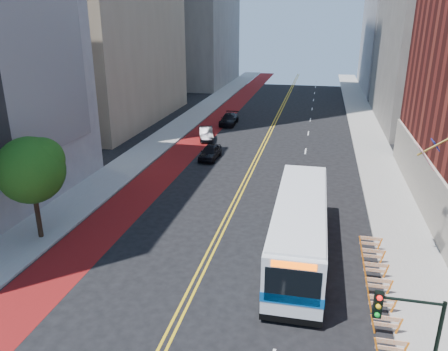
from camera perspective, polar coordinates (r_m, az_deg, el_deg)
name	(u,v)px	position (r m, az deg, el deg)	size (l,w,h in m)	color
ground	(177,321)	(22.13, -6.21, -18.31)	(160.00, 160.00, 0.00)	black
sidewalk_left	(160,142)	(51.55, -8.42, 4.40)	(4.00, 140.00, 0.15)	gray
sidewalk_right	(375,155)	(48.71, 19.09, 2.59)	(4.00, 140.00, 0.15)	gray
bus_lane_paint	(192,144)	(50.34, -4.24, 4.11)	(3.60, 140.00, 0.01)	maroon
center_line_inner	(260,148)	(48.73, 4.74, 3.56)	(0.14, 140.00, 0.01)	gold
center_line_outer	(263,149)	(48.69, 5.16, 3.53)	(0.14, 140.00, 0.01)	gold
lane_dashes	(308,133)	(56.08, 10.95, 5.44)	(0.14, 98.20, 0.01)	silver
construction_barriers	(380,293)	(23.96, 19.73, -14.22)	(1.42, 10.91, 1.00)	orange
street_tree	(32,168)	(29.57, -23.84, 0.96)	(4.20, 4.20, 6.70)	black
traffic_signal	(409,335)	(16.62, 23.04, -18.64)	(2.21, 0.34, 5.07)	black
transit_bus	(300,226)	(26.61, 9.84, -6.57)	(3.03, 13.43, 3.69)	white
car_a	(210,152)	(44.70, -1.82, 3.06)	(1.69, 4.20, 1.43)	black
car_b	(206,133)	(52.07, -2.37, 5.51)	(1.55, 4.45, 1.47)	black
car_c	(229,119)	(59.51, 0.65, 7.35)	(2.05, 5.04, 1.46)	black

